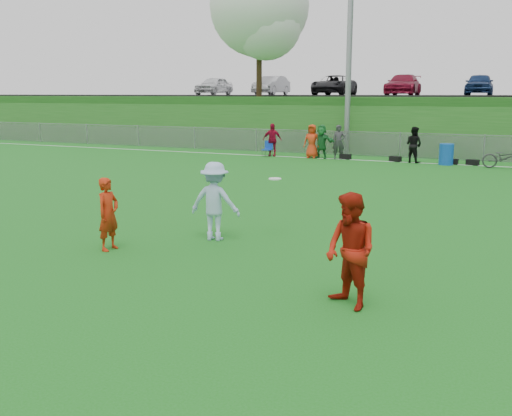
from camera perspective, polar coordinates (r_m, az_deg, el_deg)
The scene contains 17 objects.
ground at distance 11.28m, azimuth -3.63°, elevation -5.22°, with size 120.00×120.00×0.00m, color #166715.
sideline_far at distance 28.22m, azimuth 13.43°, elevation 4.54°, with size 60.00×0.10×0.01m, color white.
fence at distance 30.12m, azimuth 14.19°, elevation 6.15°, with size 58.00×0.06×1.30m.
light_pole at distance 31.62m, azimuth 9.39°, elevation 17.57°, with size 1.20×0.40×12.15m.
berm at distance 40.93m, azimuth 16.90°, elevation 8.50°, with size 120.00×18.00×3.00m, color #195217.
parking_lot at distance 42.88m, azimuth 17.36°, elevation 10.66°, with size 120.00×12.00×0.10m, color black.
tree_white_flowering at distance 37.91m, azimuth 0.50°, elevation 19.12°, with size 6.30×6.30×8.78m.
car_row at distance 42.05m, azimuth 15.65°, elevation 11.80°, with size 32.04×5.18×1.44m.
spectator_row at distance 28.83m, azimuth 7.58°, elevation 6.57°, with size 8.24×0.93×1.69m.
gear_bags at distance 28.14m, azimuth 15.57°, elevation 4.67°, with size 6.54×0.46×0.26m.
player_red_left at distance 12.20m, azimuth -14.55°, elevation -0.60°, with size 0.56×0.37×1.53m, color #B3250C.
player_red_center at distance 8.72m, azimuth 9.44°, elevation -4.28°, with size 0.86×0.67×1.78m, color #A3190B.
player_blue at distance 12.65m, azimuth -4.14°, elevation 0.67°, with size 1.13×0.65×1.75m, color #A3BEE2.
frisbee at distance 12.73m, azimuth 1.91°, elevation 2.94°, with size 0.29×0.29×0.03m.
recycling_bin at distance 27.61m, azimuth 18.49°, elevation 5.11°, with size 0.64×0.64×0.96m, color #1048AE.
camp_chair at distance 29.75m, azimuth 1.14°, elevation 5.63°, with size 0.45×0.46×0.80m.
bicycle at distance 27.03m, azimuth 23.65°, elevation 4.64°, with size 0.65×1.86×0.98m, color #29292B.
Camera 1 is at (4.99, -9.59, 3.22)m, focal length 40.00 mm.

